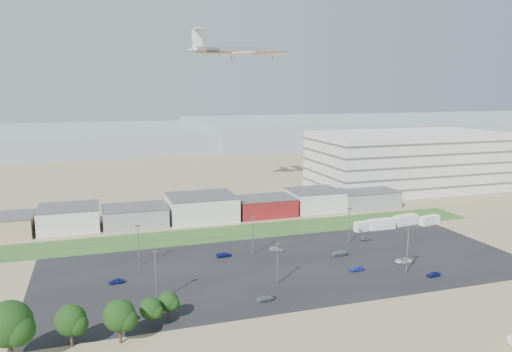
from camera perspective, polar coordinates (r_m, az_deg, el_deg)
name	(u,v)px	position (r m, az deg, el deg)	size (l,w,h in m)	color
ground	(301,300)	(107.31, 5.18, -13.91)	(700.00, 700.00, 0.00)	#8F7D5B
parking_lot	(288,265)	(126.23, 3.67, -10.16)	(120.00, 50.00, 0.01)	black
grass_strip	(234,233)	(153.57, -2.52, -6.48)	(160.00, 16.00, 0.02)	#2B521E
hills_backdrop	(195,137)	(414.53, -6.98, 4.44)	(700.00, 200.00, 9.00)	gray
building_row	(169,210)	(167.23, -9.93, -3.84)	(170.00, 20.00, 8.00)	silver
parking_garage	(406,161)	(227.79, 16.72, 1.71)	(80.00, 40.00, 25.00)	silver
box_trailer_a	(366,226)	(159.09, 12.45, -5.58)	(7.78, 2.43, 2.92)	silver
box_trailer_b	(382,224)	(161.87, 14.20, -5.34)	(8.45, 2.64, 3.17)	silver
box_trailer_c	(406,220)	(168.67, 16.73, -4.83)	(8.59, 2.69, 3.22)	silver
box_trailer_d	(430,220)	(171.71, 19.22, -4.78)	(7.50, 2.34, 2.81)	silver
tree_far_left	(9,329)	(91.13, -26.37, -15.37)	(7.89, 7.89, 11.84)	black
tree_left	(71,323)	(93.15, -20.42, -15.51)	(5.66, 5.66, 8.49)	black
tree_mid	(120,319)	(91.82, -15.33, -15.46)	(5.95, 5.95, 8.92)	black
tree_right	(151,311)	(96.37, -11.93, -14.84)	(4.36, 4.36, 6.53)	black
tree_near	(168,304)	(99.09, -10.03, -14.16)	(4.15, 4.15, 6.22)	black
lightpole_front_l	(156,277)	(105.91, -11.38, -11.20)	(1.29, 0.54, 10.95)	slate
lightpole_front_m	(277,264)	(113.10, 2.46, -10.00)	(1.12, 0.47, 9.56)	slate
lightpole_front_r	(407,251)	(124.48, 16.91, -8.22)	(1.29, 0.54, 10.94)	slate
lightpole_back_l	(139,245)	(127.66, -13.28, -7.74)	(1.22, 0.51, 10.33)	slate
lightpole_back_m	(252,236)	(132.01, -0.43, -6.84)	(1.23, 0.51, 10.49)	slate
lightpole_back_r	(349,226)	(144.60, 10.59, -5.60)	(1.19, 0.50, 10.12)	slate
airliner	(240,51)	(206.67, -1.84, 14.06)	(43.81, 29.87, 12.94)	silver
parked_car_0	(403,261)	(132.80, 16.49, -9.26)	(2.01, 4.37, 1.21)	silver
parked_car_1	(357,269)	(124.49, 11.43, -10.35)	(1.26, 3.61, 1.19)	navy
parked_car_2	(434,274)	(125.87, 19.63, -10.52)	(1.39, 3.44, 1.17)	navy
parked_car_3	(264,298)	(106.15, 0.95, -13.81)	(1.63, 4.01, 1.16)	#A5A5AA
parked_car_5	(116,281)	(119.08, -15.70, -11.49)	(1.37, 3.41, 1.16)	navy
parked_car_6	(224,255)	(132.16, -3.69, -8.96)	(1.66, 4.07, 1.18)	navy
parked_car_8	(366,238)	(149.18, 12.44, -6.96)	(1.45, 3.61, 1.23)	#A5A5AA
parked_car_10	(128,317)	(101.24, -14.43, -15.36)	(1.63, 4.01, 1.16)	black
parked_car_11	(277,249)	(136.24, 2.36, -8.34)	(1.35, 3.88, 1.28)	#595B5E
parked_car_12	(339,253)	(134.54, 9.46, -8.71)	(1.83, 4.50, 1.31)	#A5A5AA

